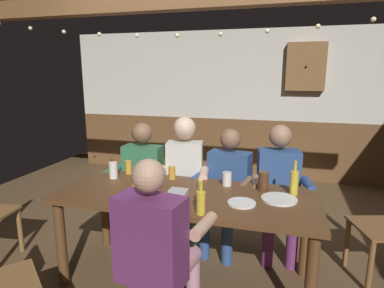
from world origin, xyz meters
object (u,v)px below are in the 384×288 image
at_px(person_2, 227,184).
at_px(person_4, 157,244).
at_px(person_0, 140,175).
at_px(table_candle, 201,184).
at_px(person_3, 279,185).
at_px(bottle_0, 157,174).
at_px(pint_glass_0, 128,167).
at_px(dining_table, 186,205).
at_px(plate_1, 242,203).
at_px(plate_0, 279,199).
at_px(pint_glass_2, 136,183).
at_px(pint_glass_5, 172,173).
at_px(condiment_caddy, 178,193).
at_px(bottle_1, 201,202).
at_px(pint_glass_6, 140,187).
at_px(pint_glass_1, 113,170).
at_px(bottle_2, 294,182).
at_px(wall_dart_cabinet, 306,67).
at_px(pint_glass_3, 263,181).
at_px(pint_glass_4, 227,179).

relative_size(person_2, person_4, 0.96).
xyz_separation_m(person_0, table_candle, (0.77, -0.49, 0.14)).
relative_size(person_3, bottle_0, 6.09).
xyz_separation_m(person_2, pint_glass_0, (-0.88, -0.28, 0.18)).
relative_size(dining_table, plate_1, 9.91).
bearing_deg(plate_0, pint_glass_2, -173.51).
height_order(person_0, pint_glass_5, person_0).
bearing_deg(condiment_caddy, bottle_1, -48.05).
xyz_separation_m(person_3, pint_glass_6, (-1.02, -0.80, 0.16)).
bearing_deg(table_candle, pint_glass_1, 176.30).
height_order(person_4, table_candle, person_4).
xyz_separation_m(person_0, plate_1, (1.13, -0.72, 0.11)).
relative_size(person_0, plate_0, 4.47).
bearing_deg(pint_glass_6, dining_table, 25.84).
height_order(person_2, bottle_2, person_2).
bearing_deg(pint_glass_5, dining_table, -54.12).
height_order(pint_glass_6, wall_dart_cabinet, wall_dart_cabinet).
bearing_deg(table_candle, pint_glass_5, 150.36).
bearing_deg(pint_glass_1, wall_dart_cabinet, 57.72).
distance_m(dining_table, pint_glass_3, 0.65).
relative_size(person_4, pint_glass_0, 9.67).
height_order(bottle_0, pint_glass_1, bottle_0).
height_order(plate_1, pint_glass_5, pint_glass_5).
distance_m(pint_glass_2, pint_glass_3, 1.01).
bearing_deg(person_0, bottle_0, 127.98).
relative_size(dining_table, condiment_caddy, 14.52).
height_order(person_0, pint_glass_4, person_0).
bearing_deg(pint_glass_1, pint_glass_0, 66.58).
bearing_deg(person_2, bottle_1, 97.77).
height_order(pint_glass_5, wall_dart_cabinet, wall_dart_cabinet).
relative_size(pint_glass_3, pint_glass_4, 1.36).
distance_m(bottle_2, pint_glass_0, 1.49).
bearing_deg(bottle_1, pint_glass_2, 155.45).
relative_size(bottle_2, pint_glass_4, 2.34).
bearing_deg(plate_0, table_candle, 173.12).
relative_size(bottle_1, pint_glass_0, 1.82).
bearing_deg(person_4, wall_dart_cabinet, 83.56).
bearing_deg(bottle_0, plate_1, -19.16).
bearing_deg(condiment_caddy, pint_glass_6, -162.24).
distance_m(plate_1, pint_glass_4, 0.41).
xyz_separation_m(person_2, pint_glass_3, (0.36, -0.39, 0.19)).
height_order(bottle_1, pint_glass_1, bottle_1).
bearing_deg(person_2, person_3, -169.13).
bearing_deg(pint_glass_6, person_4, -55.37).
bearing_deg(table_candle, pint_glass_2, -157.12).
bearing_deg(pint_glass_5, table_candle, -29.64).
distance_m(person_4, pint_glass_4, 0.96).
relative_size(pint_glass_2, pint_glass_6, 0.87).
distance_m(table_candle, pint_glass_5, 0.35).
distance_m(person_2, pint_glass_1, 1.07).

